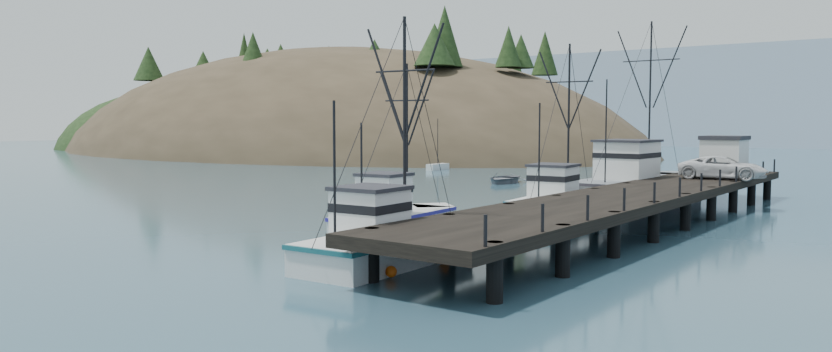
{
  "coord_description": "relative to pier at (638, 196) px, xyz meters",
  "views": [
    {
      "loc": [
        28.73,
        -24.44,
        5.87
      ],
      "look_at": [
        1.35,
        12.12,
        2.5
      ],
      "focal_mm": 32.0,
      "sensor_mm": 36.0,
      "label": 1
    }
  ],
  "objects": [
    {
      "name": "moored_sailboats",
      "position": [
        -45.4,
        43.25,
        -1.36
      ],
      "size": [
        20.27,
        20.06,
        6.35
      ],
      "color": "silver",
      "rests_on": "ground"
    },
    {
      "name": "distant_ridge_far",
      "position": [
        -54.0,
        169.0,
        -1.69
      ],
      "size": [
        180.0,
        25.0,
        18.0
      ],
      "primitive_type": "cube",
      "color": "silver",
      "rests_on": "ground"
    },
    {
      "name": "trawler_near",
      "position": [
        -4.37,
        -16.63,
        -0.87
      ],
      "size": [
        3.8,
        10.33,
        10.6
      ],
      "color": "silver",
      "rests_on": "ground"
    },
    {
      "name": "trawler_mid",
      "position": [
        -8.76,
        -10.62,
        -0.87
      ],
      "size": [
        3.57,
        9.0,
        9.21
      ],
      "color": "silver",
      "rests_on": "ground"
    },
    {
      "name": "pier",
      "position": [
        0.0,
        0.0,
        0.0
      ],
      "size": [
        6.0,
        44.0,
        2.0
      ],
      "color": "black",
      "rests_on": "ground"
    },
    {
      "name": "ground",
      "position": [
        -14.0,
        -16.0,
        -1.69
      ],
      "size": [
        400.0,
        400.0,
        0.0
      ],
      "primitive_type": "plane",
      "color": "#294B5C",
      "rests_on": "ground"
    },
    {
      "name": "headland",
      "position": [
        -88.95,
        62.61,
        -6.24
      ],
      "size": [
        134.8,
        78.0,
        51.0
      ],
      "color": "#382D1E",
      "rests_on": "ground"
    },
    {
      "name": "work_vessel",
      "position": [
        -4.3,
        11.9,
        -0.46
      ],
      "size": [
        5.4,
        16.24,
        13.5
      ],
      "color": "slate",
      "rests_on": "ground"
    },
    {
      "name": "pier_shed",
      "position": [
        -0.06,
        18.0,
        1.73
      ],
      "size": [
        3.0,
        3.2,
        2.8
      ],
      "color": "silver",
      "rests_on": "pier"
    },
    {
      "name": "motorboat",
      "position": [
        -20.86,
        21.11,
        -1.69
      ],
      "size": [
        4.99,
        6.19,
        1.14
      ],
      "primitive_type": "imported",
      "rotation": [
        0.0,
        0.0,
        0.21
      ],
      "color": "slate",
      "rests_on": "ground"
    },
    {
      "name": "pickup_truck",
      "position": [
        1.5,
        11.61,
        1.09
      ],
      "size": [
        5.82,
        3.12,
        1.55
      ],
      "primitive_type": "imported",
      "rotation": [
        0.0,
        0.0,
        1.67
      ],
      "color": "silver",
      "rests_on": "pier"
    },
    {
      "name": "trawler_far",
      "position": [
        -5.53,
        1.79,
        -0.87
      ],
      "size": [
        4.28,
        10.81,
        11.08
      ],
      "color": "silver",
      "rests_on": "ground"
    }
  ]
}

